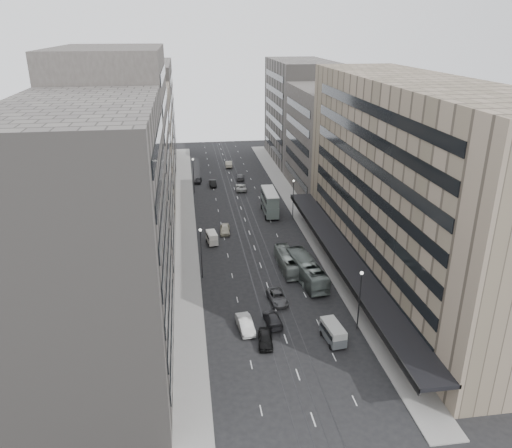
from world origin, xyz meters
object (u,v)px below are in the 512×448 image
panel_van (212,238)px  pedestrian (406,351)px  double_decker (270,202)px  sedan_1 (245,324)px  bus_far (287,261)px  bus_near (306,270)px  vw_microbus (333,332)px  sedan_2 (278,297)px  sedan_0 (265,339)px

panel_van → pedestrian: bearing=-68.5°
double_decker → sedan_1: (-10.31, -41.71, -1.89)m
sedan_1 → bus_far: bearing=55.4°
bus_near → pedestrian: (6.89, -21.05, -0.54)m
sedan_1 → vw_microbus: bearing=-27.2°
panel_van → sedan_1: bearing=-92.3°
panel_van → sedan_2: (8.01, -21.68, -0.53)m
sedan_0 → sedan_2: bearing=77.4°
vw_microbus → sedan_0: (-8.44, 0.62, -0.59)m
vw_microbus → pedestrian: vw_microbus is taller
bus_far → bus_near: bearing=117.3°
bus_far → sedan_0: (-6.78, -19.68, -0.62)m
sedan_0 → sedan_1: sedan_1 is taller
bus_far → sedan_1: bus_far is taller
vw_microbus → pedestrian: 8.82m
sedan_0 → bus_near: bearing=66.4°
sedan_2 → vw_microbus: bearing=-69.7°
panel_van → sedan_0: (4.64, -31.55, -0.47)m
bus_near → bus_far: bearing=-68.0°
vw_microbus → sedan_0: 8.48m
bus_near → bus_far: bus_near is taller
double_decker → vw_microbus: (0.19, -45.78, -1.36)m
double_decker → vw_microbus: bearing=-88.5°
double_decker → sedan_0: 45.94m
vw_microbus → panel_van: vw_microbus is taller
vw_microbus → sedan_0: vw_microbus is taller
bus_far → pedestrian: (9.09, -25.06, -0.21)m
pedestrian → vw_microbus: bearing=-34.4°
sedan_0 → sedan_1: bearing=127.2°
sedan_0 → pedestrian: 16.75m
bus_near → sedan_2: bearing=39.3°
bus_near → double_decker: double_decker is taller
panel_van → pedestrian: size_ratio=1.83×
double_decker → sedan_2: 35.69m
bus_near → pedestrian: size_ratio=6.03×
vw_microbus → sedan_1: bearing=152.0°
sedan_1 → sedan_0: bearing=-65.0°
panel_van → sedan_1: 28.22m
sedan_2 → sedan_1: bearing=-135.9°
panel_van → sedan_0: size_ratio=0.84×
bus_far → sedan_2: size_ratio=1.95×
panel_van → pedestrian: (20.50, -36.93, -0.06)m
bus_near → vw_microbus: size_ratio=2.64×
sedan_1 → panel_van: bearing=89.2°
panel_van → sedan_0: panel_van is taller
bus_near → vw_microbus: bus_near is taller
double_decker → sedan_2: double_decker is taller
double_decker → pedestrian: bearing=-80.2°
sedan_0 → sedan_2: (3.37, 9.86, -0.05)m
bus_far → double_decker: (1.47, 25.47, 1.33)m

